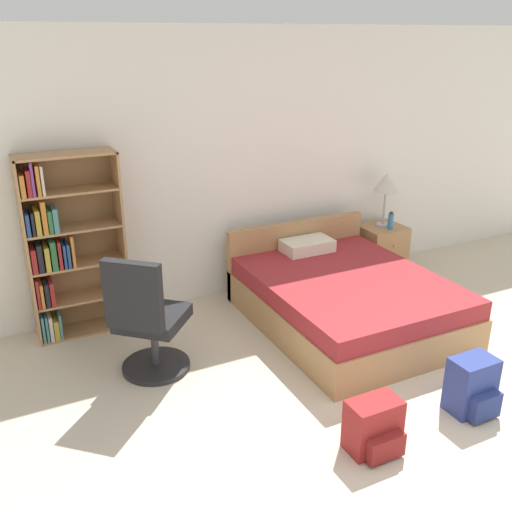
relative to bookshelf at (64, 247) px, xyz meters
The scene contains 10 objects.
ground_plane 3.65m from the bookshelf, 58.02° to the right, with size 14.00×14.00×0.00m, color beige.
wall_back 1.96m from the bookshelf, ahead, with size 9.00×0.06×2.60m.
bookshelf is the anchor object (origin of this frame).
bed 2.52m from the bookshelf, 21.80° to the right, with size 1.54×1.94×0.73m.
office_chair 1.13m from the bookshelf, 66.90° to the right, with size 0.72×0.72×1.03m.
nightstand 3.39m from the bookshelf, ahead, with size 0.46×0.45×0.54m.
table_lamp 3.37m from the bookshelf, ahead, with size 0.28×0.28×0.59m.
water_bottle 3.37m from the bookshelf, ahead, with size 0.06×0.06×0.19m.
backpack_blue 3.43m from the bookshelf, 46.47° to the right, with size 0.32×0.29×0.41m.
backpack_red 2.93m from the bookshelf, 59.46° to the right, with size 0.34×0.28×0.35m.
Camera 1 is at (-2.44, -1.79, 2.51)m, focal length 40.00 mm.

